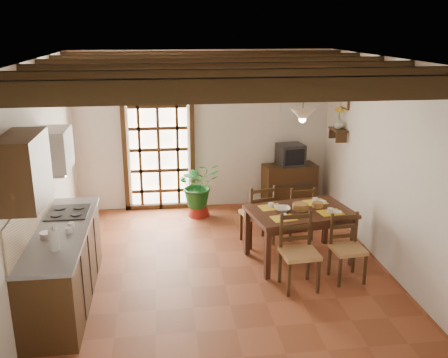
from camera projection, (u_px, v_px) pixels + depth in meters
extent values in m
plane|color=brown|center=(220.00, 267.00, 6.87)|extent=(5.00, 5.00, 0.00)
cube|color=silver|center=(204.00, 131.00, 8.82)|extent=(4.50, 0.02, 2.80)
cube|color=silver|center=(256.00, 254.00, 4.09)|extent=(4.50, 0.02, 2.80)
cube|color=silver|center=(40.00, 176.00, 6.19)|extent=(0.02, 5.00, 2.80)
cube|color=silver|center=(386.00, 164.00, 6.72)|extent=(0.02, 5.00, 2.80)
cube|color=white|center=(220.00, 59.00, 6.04)|extent=(4.50, 5.00, 0.02)
cube|color=black|center=(250.00, 90.00, 4.08)|extent=(4.50, 0.14, 0.20)
cube|color=black|center=(235.00, 79.00, 4.88)|extent=(4.50, 0.14, 0.20)
cube|color=black|center=(224.00, 72.00, 5.67)|extent=(4.50, 0.14, 0.20)
cube|color=black|center=(216.00, 66.00, 6.47)|extent=(4.50, 0.14, 0.20)
cube|color=black|center=(210.00, 61.00, 7.27)|extent=(4.50, 0.14, 0.20)
cube|color=black|center=(205.00, 57.00, 8.06)|extent=(4.50, 0.14, 0.20)
cube|color=white|center=(159.00, 149.00, 8.81)|extent=(1.01, 0.02, 2.11)
cube|color=#352110|center=(156.00, 84.00, 8.42)|extent=(1.26, 0.10, 0.08)
cube|color=#352110|center=(125.00, 150.00, 8.69)|extent=(0.08, 0.10, 2.28)
cube|color=#352110|center=(192.00, 148.00, 8.83)|extent=(0.08, 0.10, 2.28)
cube|color=#352110|center=(159.00, 150.00, 8.74)|extent=(1.01, 0.03, 2.02)
cube|color=#352110|center=(64.00, 267.00, 5.94)|extent=(0.60, 2.20, 0.88)
cube|color=slate|center=(60.00, 231.00, 5.80)|extent=(0.64, 2.25, 0.04)
cube|color=tan|center=(33.00, 214.00, 5.70)|extent=(0.02, 2.20, 0.50)
cube|color=#352110|center=(24.00, 170.00, 4.84)|extent=(0.35, 0.80, 0.70)
cube|color=white|center=(53.00, 149.00, 6.06)|extent=(0.38, 0.60, 0.50)
cube|color=silver|center=(56.00, 171.00, 6.14)|extent=(0.32, 0.55, 0.04)
cube|color=black|center=(68.00, 212.00, 6.32)|extent=(0.50, 0.55, 0.02)
cylinder|color=white|center=(54.00, 240.00, 5.25)|extent=(0.11, 0.11, 0.24)
cylinder|color=silver|center=(46.00, 236.00, 5.54)|extent=(0.14, 0.14, 0.10)
cube|color=#3B1F13|center=(300.00, 212.00, 6.89)|extent=(1.52, 1.13, 0.05)
cube|color=#3B1F13|center=(300.00, 217.00, 6.91)|extent=(1.37, 1.01, 0.10)
cube|color=#3B1F13|center=(326.00, 222.00, 7.54)|extent=(0.08, 0.08, 0.70)
cube|color=#3B1F13|center=(247.00, 232.00, 7.17)|extent=(0.08, 0.08, 0.70)
cube|color=#3B1F13|center=(353.00, 242.00, 6.83)|extent=(0.08, 0.08, 0.70)
cube|color=#3B1F13|center=(268.00, 254.00, 6.47)|extent=(0.08, 0.08, 0.70)
cube|color=#B5814D|center=(300.00, 253.00, 6.21)|extent=(0.48, 0.46, 0.05)
cube|color=#352110|center=(296.00, 230.00, 6.30)|extent=(0.45, 0.07, 0.49)
cube|color=#352110|center=(299.00, 271.00, 6.28)|extent=(0.45, 0.43, 0.48)
cube|color=#B5814D|center=(348.00, 249.00, 6.42)|extent=(0.43, 0.42, 0.05)
cube|color=#352110|center=(344.00, 229.00, 6.51)|extent=(0.40, 0.07, 0.44)
cube|color=#352110|center=(347.00, 264.00, 6.48)|extent=(0.41, 0.40, 0.43)
cube|color=#B5814D|center=(257.00, 214.00, 7.52)|extent=(0.53, 0.51, 0.05)
cube|color=#352110|center=(263.00, 202.00, 7.29)|extent=(0.44, 0.14, 0.48)
cube|color=#352110|center=(257.00, 228.00, 7.59)|extent=(0.51, 0.49, 0.47)
cube|color=#B5814D|center=(299.00, 211.00, 7.74)|extent=(0.40, 0.39, 0.05)
cube|color=#352110|center=(303.00, 202.00, 7.52)|extent=(0.40, 0.04, 0.44)
cube|color=#352110|center=(298.00, 224.00, 7.80)|extent=(0.38, 0.37, 0.43)
cube|color=gold|center=(279.00, 217.00, 6.64)|extent=(0.32, 0.24, 0.01)
cube|color=gold|center=(329.00, 215.00, 6.72)|extent=(0.32, 0.24, 0.01)
cube|color=gold|center=(272.00, 206.00, 7.05)|extent=(0.32, 0.24, 0.01)
cube|color=gold|center=(320.00, 204.00, 7.13)|extent=(0.32, 0.24, 0.01)
cylinder|color=olive|center=(300.00, 207.00, 6.87)|extent=(0.22, 0.22, 0.09)
imported|color=white|center=(282.00, 209.00, 6.85)|extent=(0.23, 0.23, 0.05)
cube|color=#352110|center=(289.00, 186.00, 9.04)|extent=(0.98, 0.53, 0.80)
cube|color=black|center=(290.00, 155.00, 8.87)|extent=(0.49, 0.46, 0.38)
cube|color=black|center=(293.00, 157.00, 8.68)|extent=(0.35, 0.07, 0.28)
cube|color=white|center=(287.00, 110.00, 8.88)|extent=(0.25, 0.03, 0.32)
cone|color=maroon|center=(199.00, 210.00, 8.70)|extent=(0.38, 0.38, 0.23)
imported|color=#144C19|center=(198.00, 185.00, 8.56)|extent=(2.17, 1.98, 2.04)
cube|color=#352110|center=(338.00, 130.00, 8.18)|extent=(0.20, 0.42, 0.03)
cube|color=#352110|center=(341.00, 137.00, 8.05)|extent=(0.18, 0.03, 0.18)
cube|color=#352110|center=(334.00, 133.00, 8.37)|extent=(0.18, 0.03, 0.18)
imported|color=#B2BFB2|center=(338.00, 124.00, 8.15)|extent=(0.15, 0.15, 0.15)
sphere|color=gold|center=(339.00, 111.00, 8.09)|extent=(0.14, 0.14, 0.14)
cylinder|color=#144C19|center=(339.00, 120.00, 8.13)|extent=(0.01, 0.01, 0.28)
cube|color=brown|center=(345.00, 99.00, 8.04)|extent=(0.03, 0.32, 0.32)
cube|color=#C3B292|center=(344.00, 99.00, 8.04)|extent=(0.01, 0.26, 0.26)
cylinder|color=black|center=(304.00, 85.00, 6.47)|extent=(0.01, 0.01, 0.70)
cone|color=beige|center=(303.00, 113.00, 6.58)|extent=(0.36, 0.36, 0.14)
sphere|color=#FFD88C|center=(302.00, 119.00, 6.61)|extent=(0.09, 0.09, 0.09)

